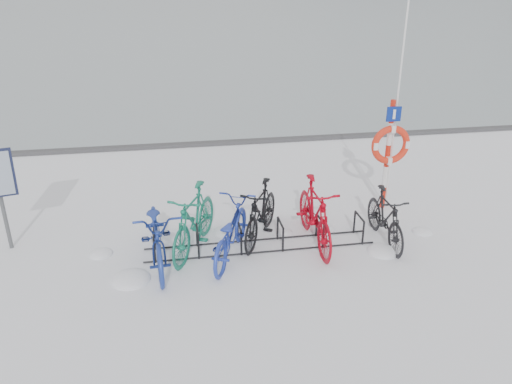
{
  "coord_description": "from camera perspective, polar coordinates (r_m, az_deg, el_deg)",
  "views": [
    {
      "loc": [
        -1.37,
        -7.52,
        4.35
      ],
      "look_at": [
        0.03,
        0.6,
        0.79
      ],
      "focal_mm": 35.0,
      "sensor_mm": 36.0,
      "label": 1
    }
  ],
  "objects": [
    {
      "name": "ground",
      "position": [
        8.8,
        0.46,
        -6.28
      ],
      "size": [
        900.0,
        900.0,
        0.0
      ],
      "primitive_type": "plane",
      "color": "white",
      "rests_on": "ground"
    },
    {
      "name": "quay_edge",
      "position": [
        14.16,
        -3.82,
        5.63
      ],
      "size": [
        400.0,
        0.25,
        0.1
      ],
      "primitive_type": "cube",
      "color": "#3F3F42",
      "rests_on": "ground"
    },
    {
      "name": "bike_rack",
      "position": [
        8.71,
        0.46,
        -5.24
      ],
      "size": [
        4.0,
        0.48,
        0.46
      ],
      "color": "black",
      "rests_on": "ground"
    },
    {
      "name": "lifebuoy_station",
      "position": [
        10.05,
        15.1,
        5.23
      ],
      "size": [
        0.78,
        0.22,
        4.04
      ],
      "color": "red",
      "rests_on": "ground"
    },
    {
      "name": "bike_0",
      "position": [
        8.27,
        -11.22,
        -4.49
      ],
      "size": [
        0.88,
        2.13,
        1.09
      ],
      "primitive_type": "imported",
      "rotation": [
        0.0,
        0.0,
        0.08
      ],
      "color": "navy",
      "rests_on": "ground"
    },
    {
      "name": "bike_1",
      "position": [
        8.55,
        -7.11,
        -3.0
      ],
      "size": [
        1.29,
        1.99,
        1.16
      ],
      "primitive_type": "imported",
      "rotation": [
        0.0,
        0.0,
        -0.42
      ],
      "color": "#167459",
      "rests_on": "ground"
    },
    {
      "name": "bike_2",
      "position": [
        8.32,
        -2.98,
        -4.32
      ],
      "size": [
        1.32,
        1.97,
        0.98
      ],
      "primitive_type": "imported",
      "rotation": [
        0.0,
        0.0,
        2.75
      ],
      "color": "#2339A7",
      "rests_on": "ground"
    },
    {
      "name": "bike_3",
      "position": [
        8.86,
        0.54,
        -2.15
      ],
      "size": [
        1.27,
        1.81,
        1.07
      ],
      "primitive_type": "imported",
      "rotation": [
        0.0,
        0.0,
        -0.48
      ],
      "color": "black",
      "rests_on": "ground"
    },
    {
      "name": "bike_4",
      "position": [
        8.73,
        6.75,
        -2.28
      ],
      "size": [
        0.57,
        1.98,
        1.19
      ],
      "primitive_type": "imported",
      "rotation": [
        0.0,
        0.0,
        -0.0
      ],
      "color": "#AD0516",
      "rests_on": "ground"
    },
    {
      "name": "bike_5",
      "position": [
        9.06,
        14.59,
        -2.63
      ],
      "size": [
        0.5,
        1.65,
        0.99
      ],
      "primitive_type": "imported",
      "rotation": [
        0.0,
        0.0,
        -0.02
      ],
      "color": "black",
      "rests_on": "ground"
    },
    {
      "name": "snow_drifts",
      "position": [
        8.65,
        -0.18,
        -6.81
      ],
      "size": [
        6.19,
        1.85,
        0.22
      ],
      "color": "white",
      "rests_on": "ground"
    }
  ]
}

